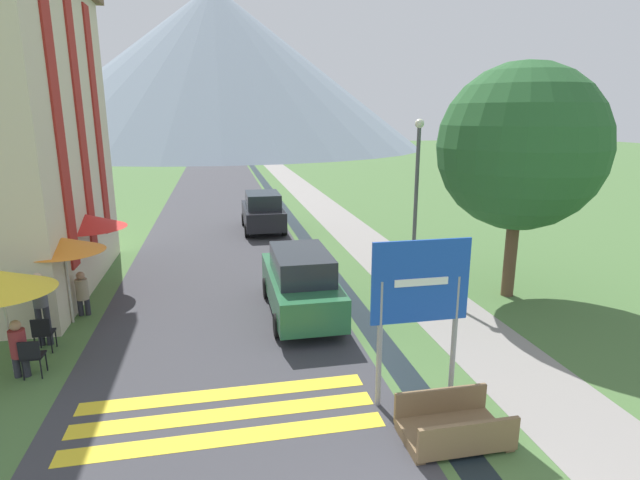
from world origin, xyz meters
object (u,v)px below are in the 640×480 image
road_sign (420,297)px  cafe_chair_far_right (70,289)px  footbridge (453,428)px  person_seated_near (18,346)px  cafe_umbrella_rear_red (85,221)px  streetlamp (416,189)px  cafe_chair_nearest (32,355)px  person_standing_terrace (41,304)px  cafe_umbrella_middle_orange (63,245)px  cafe_chair_middle (40,312)px  tree_by_path (521,147)px  parked_car_far (263,212)px  cafe_umbrella_front_yellow (0,281)px  person_seated_far (82,291)px  cafe_chair_near_right (43,331)px  parked_car_near (300,282)px

road_sign → cafe_chair_far_right: size_ratio=3.72×
footbridge → person_seated_near: person_seated_near is taller
cafe_umbrella_rear_red → person_seated_near: size_ratio=1.93×
streetlamp → cafe_chair_nearest: bearing=-157.7°
road_sign → person_standing_terrace: (-7.65, 4.01, -1.06)m
cafe_chair_nearest → cafe_umbrella_middle_orange: (0.01, 2.91, 1.59)m
cafe_chair_middle → tree_by_path: bearing=-6.1°
person_seated_near → streetlamp: bearing=21.3°
road_sign → cafe_umbrella_rear_red: (-7.46, 7.83, 0.11)m
person_seated_near → cafe_chair_far_right: bearing=91.0°
footbridge → cafe_chair_far_right: bearing=135.5°
parked_car_far → person_seated_near: size_ratio=3.24×
cafe_umbrella_middle_orange → person_seated_near: (-0.26, -2.82, -1.41)m
parked_car_far → cafe_chair_nearest: bearing=-114.9°
cafe_umbrella_front_yellow → person_standing_terrace: bearing=79.1°
cafe_chair_nearest → cafe_chair_middle: same height
person_seated_far → streetlamp: 10.04m
cafe_umbrella_front_yellow → person_standing_terrace: (0.24, 1.26, -0.98)m
parked_car_far → cafe_chair_middle: (-6.50, -10.27, -0.40)m
cafe_chair_far_right → cafe_chair_middle: bearing=-85.1°
cafe_chair_nearest → streetlamp: streetlamp is taller
cafe_umbrella_rear_red → person_standing_terrace: (-0.19, -3.83, -1.16)m
streetlamp → person_seated_near: bearing=-158.7°
footbridge → cafe_umbrella_front_yellow: bearing=153.7°
road_sign → tree_by_path: (4.93, 4.88, 2.31)m
cafe_umbrella_middle_orange → person_seated_far: size_ratio=1.86×
road_sign → footbridge: 2.25m
cafe_chair_far_right → cafe_umbrella_rear_red: size_ratio=0.35×
road_sign → streetlamp: bearing=68.7°
footbridge → cafe_chair_near_right: size_ratio=2.00×
cafe_umbrella_front_yellow → person_standing_terrace: size_ratio=1.26×
road_sign → person_seated_near: size_ratio=2.52×
parked_car_far → cafe_umbrella_rear_red: (-5.98, -7.31, 1.29)m
cafe_chair_far_right → cafe_chair_near_right: same height
cafe_chair_nearest → cafe_umbrella_front_yellow: bearing=143.2°
cafe_chair_middle → person_seated_far: size_ratio=0.69×
parked_car_near → cafe_umbrella_rear_red: cafe_umbrella_rear_red is taller
cafe_umbrella_front_yellow → tree_by_path: bearing=9.5°
footbridge → cafe_chair_middle: size_ratio=2.00×
cafe_umbrella_front_yellow → cafe_umbrella_middle_orange: size_ratio=0.98×
person_standing_terrace → streetlamp: bearing=13.6°
footbridge → cafe_umbrella_rear_red: cafe_umbrella_rear_red is taller
road_sign → person_seated_far: 9.34m
road_sign → cafe_chair_far_right: road_sign is taller
cafe_umbrella_middle_orange → tree_by_path: size_ratio=0.34×
cafe_chair_middle → cafe_chair_far_right: bearing=74.6°
parked_car_far → streetlamp: size_ratio=0.78×
footbridge → parked_car_near: parked_car_near is taller
parked_car_far → streetlamp: (4.01, -8.68, 2.16)m
parked_car_far → road_sign: bearing=-84.4°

